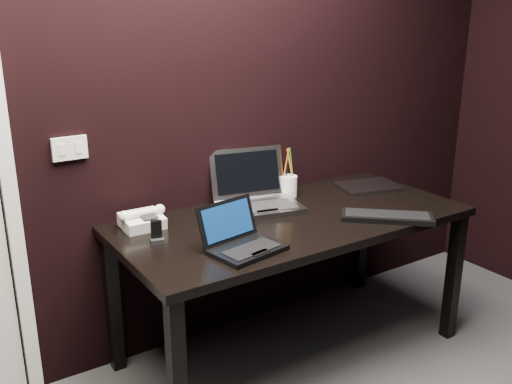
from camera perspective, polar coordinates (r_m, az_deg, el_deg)
wall_back at (r=2.79m, az=-6.10°, el=9.64°), size 4.00×0.00×4.00m
wall_switch at (r=2.59m, az=-18.14°, el=4.18°), size 0.15×0.02×0.10m
desk at (r=2.78m, az=3.69°, el=-3.99°), size 1.70×0.80×0.74m
netbook at (r=2.36m, az=-1.43°, el=-4.93°), size 0.33×0.31×0.19m
silver_laptop at (r=2.86m, az=0.04°, el=-0.53°), size 0.46×0.43×0.27m
ext_keyboard at (r=2.78m, az=12.97°, el=-2.41°), size 0.42×0.39×0.03m
closed_laptop at (r=3.23m, az=11.13°, el=0.53°), size 0.37×0.31×0.02m
desk_phone at (r=2.64m, az=-11.32°, el=-2.73°), size 0.22×0.17×0.11m
mobile_phone at (r=2.47m, az=-9.91°, el=-4.19°), size 0.07×0.06×0.10m
pen_cup at (r=3.03m, az=3.28°, el=0.69°), size 0.11×0.11×0.26m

